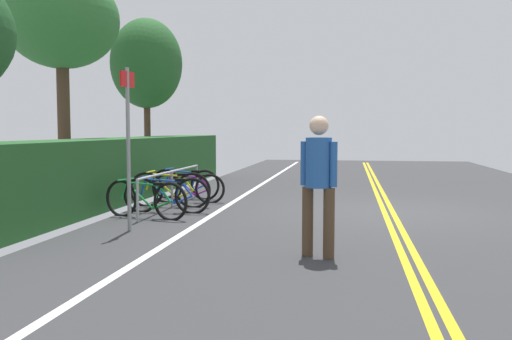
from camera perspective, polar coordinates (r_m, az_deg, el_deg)
ground_plane at (r=10.97m, az=13.54°, el=-4.33°), size 35.25×10.05×0.05m
centre_line_yellow_inner at (r=10.98m, az=13.96°, el=-4.20°), size 31.73×0.10×0.00m
centre_line_yellow_outer at (r=10.96m, az=13.12°, el=-4.19°), size 31.73×0.10×0.00m
bike_lane_stripe_white at (r=11.22m, az=-3.28°, el=-3.89°), size 31.73×0.12×0.00m
bike_rack at (r=11.33m, az=-8.71°, el=-0.95°), size 3.75×0.05×0.75m
bicycle_0 at (r=10.05m, az=-11.38°, el=-3.00°), size 0.60×1.72×0.72m
bicycle_1 at (r=10.63m, az=-9.26°, el=-2.57°), size 0.46×1.73×0.73m
bicycle_2 at (r=11.40m, az=-8.93°, el=-2.01°), size 0.46×1.74×0.76m
bicycle_3 at (r=12.01m, az=-7.01°, el=-1.87°), size 0.46×1.61×0.68m
bicycle_4 at (r=12.71m, az=-7.34°, el=-1.44°), size 0.46×1.67×0.73m
pedestrian at (r=6.82m, az=6.50°, el=-0.61°), size 0.32×0.46×1.75m
sign_post_near at (r=8.74m, az=-13.11°, el=3.60°), size 0.36×0.09×2.53m
hedge_backdrop at (r=13.31m, az=-13.53°, el=0.26°), size 12.70×1.33×1.38m
tree_mid at (r=14.46m, az=-19.52°, el=14.32°), size 2.75×2.75×5.39m
tree_far_right at (r=17.76m, az=-11.29°, el=10.72°), size 2.22×2.22×5.02m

